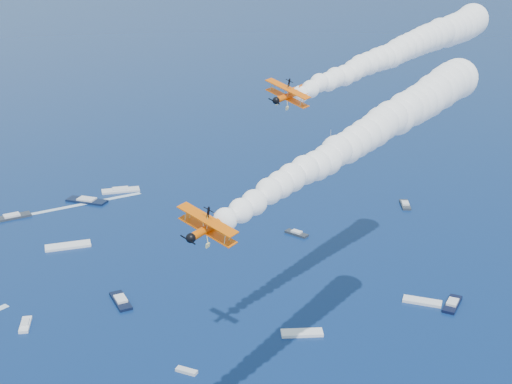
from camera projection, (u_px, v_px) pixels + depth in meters
biplane_lead at (288, 96)px, 107.18m from camera, size 8.84×10.36×7.15m
biplane_trail at (209, 227)px, 74.21m from camera, size 8.61×9.98×6.62m
smoke_trail_lead at (401, 51)px, 131.72m from camera, size 73.74×37.81×12.76m
smoke_trail_trail at (369, 133)px, 99.69m from camera, size 73.97×43.24×12.76m
spectator_boats at (94, 267)px, 186.33m from camera, size 228.90×140.72×0.70m
boat_wakes at (25, 257)px, 192.91m from camera, size 100.15×65.27×0.04m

